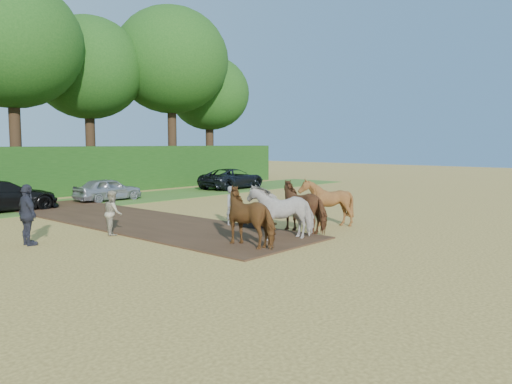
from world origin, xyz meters
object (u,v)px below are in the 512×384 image
parked_cars (27,194)px  spectator_far (28,215)px  spectator_near (113,213)px  plough_team (292,209)px

parked_cars → spectator_far: bearing=-113.7°
spectator_far → spectator_near: bearing=-94.8°
spectator_far → parked_cars: (3.90, 8.87, -0.25)m
spectator_near → plough_team: 6.26m
spectator_far → plough_team: 8.59m
plough_team → parked_cars: 14.25m
spectator_near → parked_cars: bearing=19.6°
spectator_far → parked_cars: bearing=-21.2°
spectator_near → parked_cars: (1.10, 9.23, -0.06)m
spectator_near → spectator_far: bearing=109.1°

